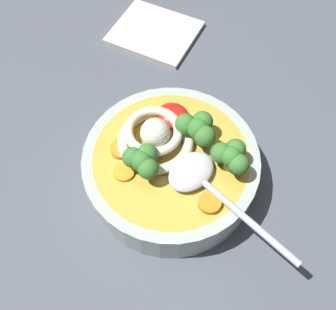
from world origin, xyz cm
name	(u,v)px	position (x,y,z in cm)	size (l,w,h in cm)	color
table_slab	(173,178)	(0.00, 0.00, 1.34)	(98.83, 98.83, 2.67)	#474C56
soup_bowl	(168,166)	(0.41, 0.70, 5.58)	(21.52, 21.52, 5.63)	#9EB2A3
noodle_pile	(155,136)	(2.67, -0.23, 9.58)	(10.20, 10.00, 4.10)	beige
soup_spoon	(200,179)	(-4.55, 2.10, 9.10)	(17.48, 7.93, 1.60)	#B7B7BC
chili_sauce_dollop	(173,116)	(2.39, -4.08, 9.25)	(4.22, 3.79, 1.90)	red
broccoli_floret_left	(231,156)	(-6.57, -1.48, 10.67)	(4.77, 4.10, 3.77)	#7A9E60
broccoli_floret_far	(142,160)	(1.89, 3.93, 10.64)	(4.72, 4.06, 3.73)	#7A9E60
broccoli_floret_beside_chili	(198,128)	(-1.59, -2.97, 10.77)	(4.98, 4.29, 3.94)	#7A9E60
carrot_slice_extra_a	(122,149)	(5.57, 2.84, 8.63)	(2.79, 2.79, 0.66)	orange
carrot_slice_right	(124,172)	(3.73, 5.31, 8.52)	(2.51, 2.51, 0.44)	orange
carrot_slice_beside_noodles	(210,203)	(-6.73, 4.00, 8.66)	(2.57, 2.57, 0.72)	orange
folded_napkin	(155,32)	(15.68, -21.86, 3.07)	(13.52, 11.57, 0.80)	beige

